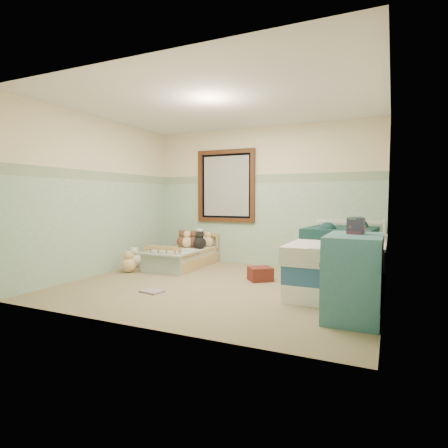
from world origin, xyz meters
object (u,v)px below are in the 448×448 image
at_px(plush_floor_tan, 129,265).
at_px(dresser, 354,276).
at_px(red_pillow, 260,274).
at_px(plush_floor_cream, 135,261).
at_px(twin_bed_frame, 341,280).
at_px(toddler_bed_frame, 184,262).
at_px(floor_book, 152,291).

height_order(plush_floor_tan, dresser, dresser).
relative_size(plush_floor_tan, dresser, 0.28).
bearing_deg(red_pillow, dresser, -40.32).
bearing_deg(plush_floor_tan, plush_floor_cream, 115.86).
relative_size(twin_bed_frame, dresser, 2.54).
height_order(toddler_bed_frame, floor_book, toddler_bed_frame).
distance_m(plush_floor_cream, red_pillow, 2.36).
height_order(plush_floor_cream, red_pillow, plush_floor_cream).
xyz_separation_m(plush_floor_tan, red_pillow, (2.17, 0.32, -0.02)).
bearing_deg(red_pillow, toddler_bed_frame, 162.67).
height_order(twin_bed_frame, red_pillow, twin_bed_frame).
xyz_separation_m(red_pillow, floor_book, (-1.06, -1.22, -0.09)).
height_order(twin_bed_frame, dresser, dresser).
bearing_deg(red_pillow, plush_floor_cream, 178.24).
bearing_deg(floor_book, twin_bed_frame, 39.71).
bearing_deg(plush_floor_tan, floor_book, -39.10).
distance_m(toddler_bed_frame, plush_floor_tan, 1.00).
relative_size(plush_floor_cream, twin_bed_frame, 0.11).
bearing_deg(plush_floor_tan, toddler_bed_frame, 55.36).
relative_size(toddler_bed_frame, floor_book, 5.11).
distance_m(dresser, floor_book, 2.50).
xyz_separation_m(twin_bed_frame, dresser, (0.27, -1.25, 0.32)).
relative_size(plush_floor_tan, red_pillow, 0.75).
bearing_deg(red_pillow, twin_bed_frame, 2.75).
distance_m(plush_floor_tan, dresser, 3.70).
height_order(plush_floor_cream, floor_book, plush_floor_cream).
distance_m(red_pillow, floor_book, 1.62).
bearing_deg(dresser, plush_floor_cream, 161.40).
relative_size(red_pillow, floor_book, 1.16).
xyz_separation_m(plush_floor_cream, red_pillow, (2.36, -0.07, -0.02)).
bearing_deg(plush_floor_cream, twin_bed_frame, -0.29).
distance_m(plush_floor_cream, twin_bed_frame, 3.50).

